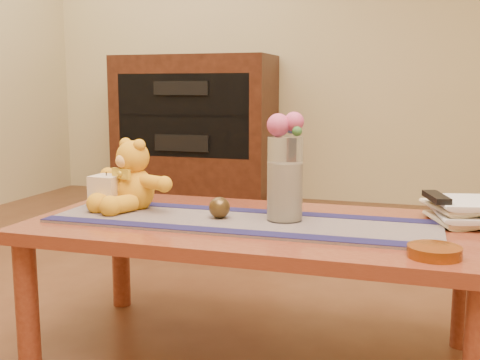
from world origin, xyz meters
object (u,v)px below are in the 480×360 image
(teddy_bear, at_px, (134,175))
(amber_dish, at_px, (434,252))
(tv_remote, at_px, (436,197))
(book_bottom, at_px, (434,220))
(glass_vase, at_px, (285,179))
(pillar_candle, at_px, (107,192))
(bronze_ball, at_px, (219,208))

(teddy_bear, height_order, amber_dish, teddy_bear)
(tv_remote, relative_size, amber_dish, 1.20)
(book_bottom, bearing_deg, glass_vase, 176.77)
(pillar_candle, xyz_separation_m, glass_vase, (0.62, 0.00, 0.07))
(pillar_candle, relative_size, glass_vase, 0.43)
(pillar_candle, xyz_separation_m, book_bottom, (1.06, 0.13, -0.05))
(bronze_ball, bearing_deg, tv_remote, 12.95)
(amber_dish, bearing_deg, teddy_bear, 163.57)
(teddy_bear, relative_size, tv_remote, 2.06)
(teddy_bear, relative_size, pillar_candle, 2.92)
(bronze_ball, bearing_deg, book_bottom, 13.82)
(pillar_candle, bearing_deg, glass_vase, 0.46)
(tv_remote, height_order, amber_dish, tv_remote)
(pillar_candle, bearing_deg, teddy_bear, 23.44)
(teddy_bear, relative_size, bronze_ball, 4.92)
(pillar_candle, bearing_deg, book_bottom, 7.00)
(glass_vase, relative_size, bronze_ball, 3.87)
(glass_vase, distance_m, bronze_ball, 0.23)
(book_bottom, xyz_separation_m, amber_dish, (-0.00, -0.38, 0.00))
(book_bottom, relative_size, amber_dish, 1.67)
(book_bottom, bearing_deg, tv_remote, -93.00)
(tv_remote, bearing_deg, teddy_bear, 168.87)
(glass_vase, xyz_separation_m, bronze_ball, (-0.20, -0.03, -0.10))
(bronze_ball, distance_m, tv_remote, 0.67)
(bronze_ball, xyz_separation_m, book_bottom, (0.65, 0.16, -0.03))
(teddy_bear, distance_m, pillar_candle, 0.11)
(bronze_ball, bearing_deg, teddy_bear, 168.72)
(teddy_bear, height_order, pillar_candle, teddy_bear)
(pillar_candle, distance_m, glass_vase, 0.62)
(teddy_bear, bearing_deg, tv_remote, 29.13)
(teddy_bear, xyz_separation_m, book_bottom, (0.97, 0.09, -0.11))
(tv_remote, xyz_separation_m, amber_dish, (-0.01, -0.37, -0.07))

